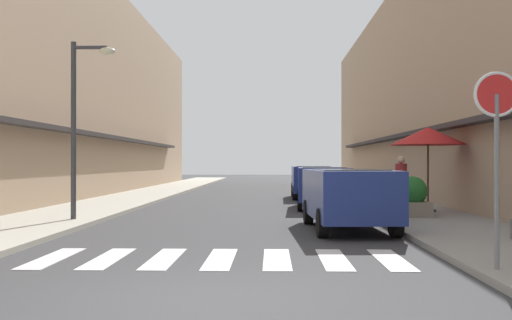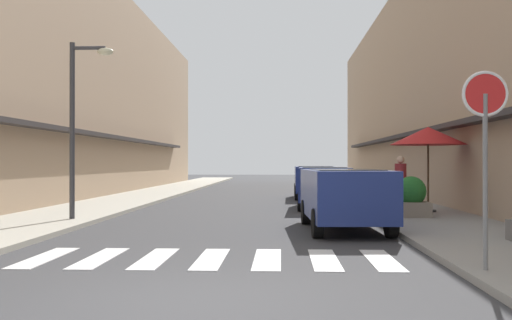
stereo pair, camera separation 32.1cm
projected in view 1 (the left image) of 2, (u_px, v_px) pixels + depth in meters
The scene contains 14 objects.
ground_plane at pixel (252, 199), 25.89m from camera, with size 105.23×105.23×0.00m, color #38383A.
sidewalk_left at pixel (134, 198), 26.03m from camera, with size 3.07×66.96×0.12m, color #ADA899.
sidewalk_right at pixel (371, 198), 25.75m from camera, with size 3.07×66.96×0.12m, color gray.
building_row_left at pixel (56, 87), 27.55m from camera, with size 5.50×45.05×10.36m.
building_row_right at pixel (454, 88), 27.06m from camera, with size 5.50×45.05×10.19m.
crosswalk at pixel (220, 259), 9.81m from camera, with size 6.15×2.20×0.01m.
parked_car_near at pixel (348, 192), 13.99m from camera, with size 1.96×4.37×1.47m.
parked_car_mid at pixel (323, 182), 20.71m from camera, with size 1.96×4.14×1.47m.
parked_car_far at pixel (312, 178), 26.45m from camera, with size 1.86×4.33×1.47m.
round_street_sign at pixel (497, 118), 8.26m from camera, with size 0.65×0.07×2.80m.
street_lamp at pixel (81, 109), 15.59m from camera, with size 1.19×0.28×4.73m.
cafe_umbrella at pixel (428, 136), 18.00m from camera, with size 2.31×2.31×2.61m.
planter_midblock at pixel (412, 198), 16.43m from camera, with size 0.95×0.95×1.12m.
pedestrian_walking_near at pixel (401, 183), 17.31m from camera, with size 0.34×0.34×1.70m.
Camera 1 is at (0.86, -6.76, 1.63)m, focal length 41.01 mm.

